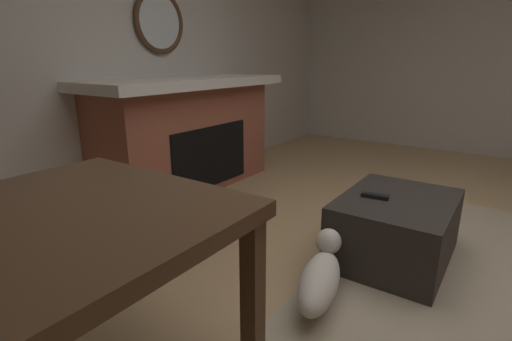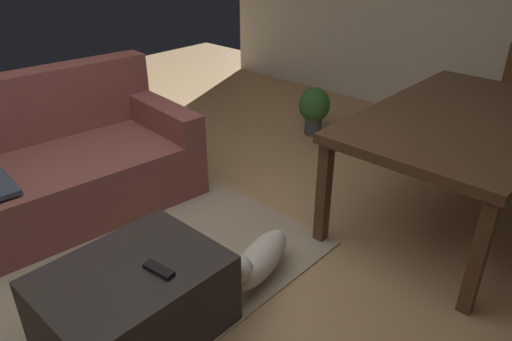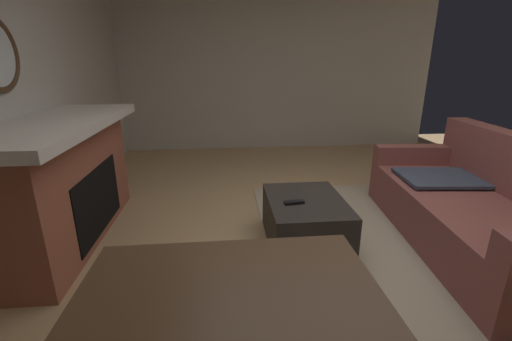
{
  "view_description": "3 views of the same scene",
  "coord_description": "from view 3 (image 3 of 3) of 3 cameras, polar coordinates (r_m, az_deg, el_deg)",
  "views": [
    {
      "loc": [
        2.05,
        0.31,
        1.21
      ],
      "look_at": [
        0.7,
        -0.63,
        0.73
      ],
      "focal_mm": 26.53,
      "sensor_mm": 36.0,
      "label": 1
    },
    {
      "loc": [
        -1.06,
        -1.77,
        1.8
      ],
      "look_at": [
        0.35,
        -0.48,
        0.8
      ],
      "focal_mm": 33.08,
      "sensor_mm": 36.0,
      "label": 2
    },
    {
      "loc": [
        2.31,
        -0.87,
        1.49
      ],
      "look_at": [
        0.02,
        -0.64,
        0.74
      ],
      "focal_mm": 23.64,
      "sensor_mm": 36.0,
      "label": 3
    }
  ],
  "objects": [
    {
      "name": "floor",
      "position": [
        2.88,
        13.13,
        -13.66
      ],
      "size": [
        8.84,
        8.84,
        0.0
      ],
      "primitive_type": "plane",
      "color": "tan"
    },
    {
      "name": "wall_left",
      "position": [
        6.05,
        2.73,
        17.26
      ],
      "size": [
        0.12,
        5.62,
        2.83
      ],
      "primitive_type": "cube",
      "color": "beige",
      "rests_on": "ground"
    },
    {
      "name": "area_rug",
      "position": [
        3.21,
        20.24,
        -10.75
      ],
      "size": [
        2.6,
        2.0,
        0.01
      ],
      "primitive_type": "cube",
      "color": "tan",
      "rests_on": "ground"
    },
    {
      "name": "fireplace",
      "position": [
        3.25,
        -30.21,
        -1.63
      ],
      "size": [
        2.02,
        0.76,
        1.05
      ],
      "color": "#9E5642",
      "rests_on": "ground"
    },
    {
      "name": "couch",
      "position": [
        3.37,
        33.51,
        -5.57
      ],
      "size": [
        2.25,
        1.18,
        0.91
      ],
      "color": "#8C4C47",
      "rests_on": "ground"
    },
    {
      "name": "ottoman_coffee_table",
      "position": [
        2.89,
        8.32,
        -8.57
      ],
      "size": [
        0.82,
        0.62,
        0.41
      ],
      "primitive_type": "cube",
      "color": "#2D2826",
      "rests_on": "ground"
    },
    {
      "name": "tv_remote",
      "position": [
        2.71,
        6.47,
        -5.39
      ],
      "size": [
        0.07,
        0.16,
        0.02
      ],
      "primitive_type": "cube",
      "rotation": [
        0.0,
        0.0,
        0.12
      ],
      "color": "black",
      "rests_on": "ottoman_coffee_table"
    },
    {
      "name": "small_dog",
      "position": [
        2.31,
        7.9,
        -17.33
      ],
      "size": [
        0.59,
        0.32,
        0.27
      ],
      "color": "silver",
      "rests_on": "ground"
    }
  ]
}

